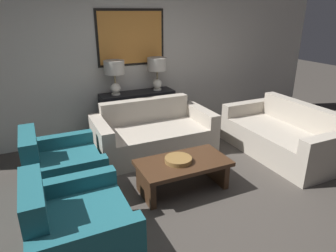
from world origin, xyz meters
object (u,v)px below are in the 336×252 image
at_px(table_lamp_left, 114,71).
at_px(armchair_near_camera, 78,230).
at_px(console_table, 138,115).
at_px(coffee_table, 183,169).
at_px(couch_by_back_wall, 153,135).
at_px(decorative_bowl, 178,160).
at_px(armchair_near_back_wall, 62,171).
at_px(table_lamp_right, 157,68).
at_px(couch_by_side, 282,137).

xyz_separation_m(table_lamp_left, armchair_near_camera, (-1.08, -2.45, -0.92)).
distance_m(console_table, coffee_table, 1.88).
relative_size(couch_by_back_wall, decorative_bowl, 5.54).
distance_m(armchair_near_back_wall, armchair_near_camera, 1.15).
xyz_separation_m(table_lamp_right, couch_by_side, (1.42, -1.62, -0.93)).
bearing_deg(couch_by_side, console_table, 138.08).
relative_size(table_lamp_right, armchair_near_back_wall, 0.57).
bearing_deg(armchair_near_camera, console_table, 59.30).
relative_size(table_lamp_right, coffee_table, 0.50).
xyz_separation_m(table_lamp_right, armchair_near_back_wall, (-1.83, -1.30, -0.92)).
xyz_separation_m(console_table, couch_by_back_wall, (0.00, -0.69, -0.13)).
xyz_separation_m(table_lamp_right, couch_by_back_wall, (-0.38, -0.69, -0.93)).
height_order(table_lamp_right, couch_by_back_wall, table_lamp_right).
bearing_deg(coffee_table, couch_by_back_wall, 85.75).
bearing_deg(table_lamp_left, decorative_bowl, -83.06).
bearing_deg(armchair_near_back_wall, couch_by_side, -5.52).
height_order(table_lamp_right, armchair_near_camera, table_lamp_right).
xyz_separation_m(couch_by_side, decorative_bowl, (-1.95, -0.25, 0.15)).
relative_size(couch_by_side, armchair_near_camera, 1.86).
xyz_separation_m(console_table, armchair_near_back_wall, (-1.46, -1.30, -0.12)).
height_order(console_table, armchair_near_back_wall, armchair_near_back_wall).
distance_m(console_table, couch_by_back_wall, 0.71).
xyz_separation_m(couch_by_back_wall, armchair_near_back_wall, (-1.46, -0.61, 0.01)).
bearing_deg(console_table, decorative_bowl, -94.57).
relative_size(couch_by_back_wall, couch_by_side, 1.00).
relative_size(table_lamp_left, couch_by_side, 0.31).
bearing_deg(table_lamp_left, armchair_near_back_wall, -129.72).
bearing_deg(console_table, armchair_near_camera, -120.70).
distance_m(table_lamp_left, decorative_bowl, 2.04).
xyz_separation_m(table_lamp_left, armchair_near_back_wall, (-1.08, -1.30, -0.92)).
height_order(couch_by_back_wall, armchair_near_back_wall, armchair_near_back_wall).
bearing_deg(decorative_bowl, coffee_table, -10.27).
bearing_deg(armchair_near_back_wall, coffee_table, -22.84).
distance_m(console_table, table_lamp_left, 0.88).
bearing_deg(couch_by_back_wall, table_lamp_left, 118.44).
relative_size(coffee_table, decorative_bowl, 3.39).
relative_size(console_table, couch_by_side, 0.70).
height_order(coffee_table, armchair_near_back_wall, armchair_near_back_wall).
bearing_deg(couch_by_back_wall, decorative_bowl, -97.26).
bearing_deg(armchair_near_back_wall, armchair_near_camera, -90.00).
bearing_deg(couch_by_side, armchair_near_back_wall, 174.48).
bearing_deg(decorative_bowl, couch_by_back_wall, 82.74).
relative_size(table_lamp_right, armchair_near_camera, 0.57).
xyz_separation_m(table_lamp_left, decorative_bowl, (0.23, -1.87, -0.78)).
distance_m(couch_by_back_wall, coffee_table, 1.19).
bearing_deg(table_lamp_left, armchair_near_camera, -113.77).
bearing_deg(decorative_bowl, armchair_near_back_wall, 156.61).
distance_m(table_lamp_left, couch_by_back_wall, 1.22).
xyz_separation_m(console_table, decorative_bowl, (-0.15, -1.87, 0.02)).
bearing_deg(table_lamp_left, coffee_table, -81.27).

